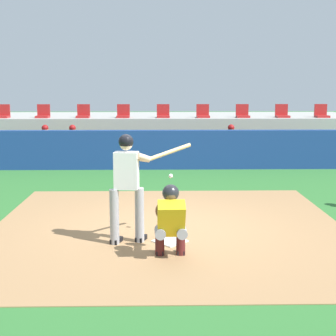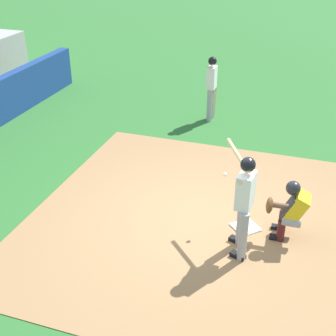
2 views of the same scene
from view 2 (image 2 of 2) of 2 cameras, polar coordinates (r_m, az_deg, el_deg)
name	(u,v)px [view 2 (image 2 of 2)]	position (r m, az deg, el deg)	size (l,w,h in m)	color
ground_plane	(203,220)	(8.79, 4.36, -6.43)	(80.00, 80.00, 0.00)	#2D6B2D
dirt_infield	(203,220)	(8.79, 4.36, -6.40)	(6.40, 6.40, 0.01)	#9E754C
home_plate	(245,227)	(8.66, 9.53, -7.19)	(0.44, 0.44, 0.02)	white
batter_at_plate	(244,199)	(7.55, 9.37, -3.82)	(1.36, 0.70, 1.80)	#99999E
catcher_crouched	(290,208)	(8.29, 14.78, -4.75)	(0.49, 1.54, 1.13)	gray
on_deck_batter	(212,85)	(12.81, 5.39, 10.20)	(0.58, 0.23, 1.79)	#99999E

